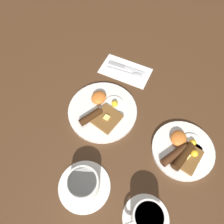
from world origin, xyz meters
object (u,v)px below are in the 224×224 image
object	(u,v)px
breakfast_plate_near	(102,111)
spoon	(133,74)
teacup_far	(147,218)
teacup_near	(83,184)
knife	(124,67)
breakfast_plate_far	(183,150)

from	to	relation	value
breakfast_plate_near	spoon	world-z (taller)	breakfast_plate_near
teacup_far	teacup_near	bearing A→B (deg)	-88.77
knife	breakfast_plate_far	bearing A→B (deg)	-40.11
breakfast_plate_near	breakfast_plate_far	world-z (taller)	breakfast_plate_far
breakfast_plate_far	knife	world-z (taller)	breakfast_plate_far
teacup_far	knife	size ratio (longest dim) A/B	0.83
spoon	teacup_near	bearing A→B (deg)	-90.16
breakfast_plate_far	spoon	size ratio (longest dim) A/B	1.33
teacup_near	teacup_far	world-z (taller)	teacup_far
breakfast_plate_far	spoon	xyz separation A→B (m)	(-0.23, -0.29, -0.01)
teacup_near	knife	world-z (taller)	teacup_near
breakfast_plate_near	knife	bearing A→B (deg)	-174.61
breakfast_plate_far	teacup_far	xyz separation A→B (m)	(0.25, -0.03, 0.02)
teacup_near	spoon	distance (m)	0.48
knife	teacup_near	bearing A→B (deg)	-82.99
breakfast_plate_near	spoon	size ratio (longest dim) A/B	1.62
teacup_far	breakfast_plate_near	bearing A→B (deg)	-131.99
teacup_far	spoon	xyz separation A→B (m)	(-0.48, -0.26, -0.03)
breakfast_plate_far	knife	distance (m)	0.42
breakfast_plate_far	teacup_far	bearing A→B (deg)	-6.65
breakfast_plate_near	breakfast_plate_far	xyz separation A→B (m)	(0.01, 0.32, 0.00)
knife	spoon	world-z (taller)	spoon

